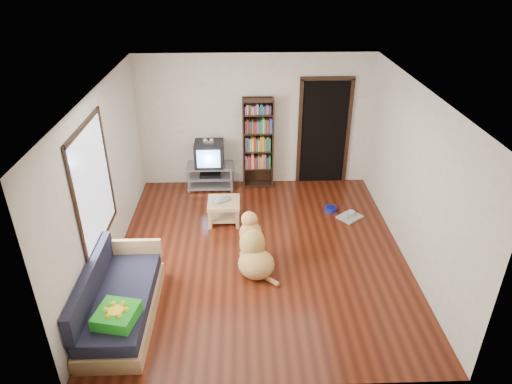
{
  "coord_description": "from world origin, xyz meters",
  "views": [
    {
      "loc": [
        -0.26,
        -5.91,
        4.28
      ],
      "look_at": [
        -0.05,
        0.36,
        0.9
      ],
      "focal_mm": 32.0,
      "sensor_mm": 36.0,
      "label": 1
    }
  ],
  "objects_px": {
    "dog_bowl": "(331,209)",
    "coffee_table": "(224,207)",
    "sofa": "(119,302)",
    "tv_stand": "(210,175)",
    "laptop": "(224,201)",
    "green_cushion": "(117,315)",
    "grey_rag": "(350,217)",
    "bookshelf": "(258,139)",
    "crt_tv": "(209,153)",
    "dog": "(254,250)"
  },
  "relations": [
    {
      "from": "tv_stand",
      "to": "crt_tv",
      "type": "height_order",
      "value": "crt_tv"
    },
    {
      "from": "laptop",
      "to": "green_cushion",
      "type": "bearing_deg",
      "value": -145.36
    },
    {
      "from": "dog",
      "to": "bookshelf",
      "type": "bearing_deg",
      "value": 86.58
    },
    {
      "from": "dog_bowl",
      "to": "coffee_table",
      "type": "relative_size",
      "value": 0.4
    },
    {
      "from": "laptop",
      "to": "tv_stand",
      "type": "distance_m",
      "value": 1.36
    },
    {
      "from": "green_cushion",
      "to": "laptop",
      "type": "height_order",
      "value": "green_cushion"
    },
    {
      "from": "grey_rag",
      "to": "bookshelf",
      "type": "xyz_separation_m",
      "value": [
        -1.6,
        1.34,
        0.99
      ]
    },
    {
      "from": "tv_stand",
      "to": "crt_tv",
      "type": "distance_m",
      "value": 0.47
    },
    {
      "from": "dog_bowl",
      "to": "bookshelf",
      "type": "distance_m",
      "value": 1.95
    },
    {
      "from": "laptop",
      "to": "bookshelf",
      "type": "height_order",
      "value": "bookshelf"
    },
    {
      "from": "grey_rag",
      "to": "sofa",
      "type": "relative_size",
      "value": 0.22
    },
    {
      "from": "crt_tv",
      "to": "dog",
      "type": "relative_size",
      "value": 0.6
    },
    {
      "from": "tv_stand",
      "to": "laptop",
      "type": "bearing_deg",
      "value": -76.84
    },
    {
      "from": "green_cushion",
      "to": "dog",
      "type": "bearing_deg",
      "value": 54.58
    },
    {
      "from": "dog",
      "to": "coffee_table",
      "type": "bearing_deg",
      "value": 109.88
    },
    {
      "from": "tv_stand",
      "to": "dog",
      "type": "height_order",
      "value": "dog"
    },
    {
      "from": "coffee_table",
      "to": "dog",
      "type": "height_order",
      "value": "dog"
    },
    {
      "from": "grey_rag",
      "to": "crt_tv",
      "type": "relative_size",
      "value": 0.69
    },
    {
      "from": "dog_bowl",
      "to": "grey_rag",
      "type": "bearing_deg",
      "value": -39.81
    },
    {
      "from": "green_cushion",
      "to": "grey_rag",
      "type": "bearing_deg",
      "value": 52.27
    },
    {
      "from": "dog_bowl",
      "to": "tv_stand",
      "type": "distance_m",
      "value": 2.47
    },
    {
      "from": "dog",
      "to": "tv_stand",
      "type": "bearing_deg",
      "value": 106.78
    },
    {
      "from": "dog",
      "to": "grey_rag",
      "type": "bearing_deg",
      "value": 37.85
    },
    {
      "from": "dog_bowl",
      "to": "tv_stand",
      "type": "bearing_deg",
      "value": 156.16
    },
    {
      "from": "green_cushion",
      "to": "coffee_table",
      "type": "xyz_separation_m",
      "value": [
        1.16,
        2.83,
        -0.22
      ]
    },
    {
      "from": "bookshelf",
      "to": "dog",
      "type": "distance_m",
      "value": 2.8
    },
    {
      "from": "dog_bowl",
      "to": "bookshelf",
      "type": "height_order",
      "value": "bookshelf"
    },
    {
      "from": "crt_tv",
      "to": "bookshelf",
      "type": "distance_m",
      "value": 0.99
    },
    {
      "from": "tv_stand",
      "to": "coffee_table",
      "type": "xyz_separation_m",
      "value": [
        0.31,
        -1.28,
        0.01
      ]
    },
    {
      "from": "dog_bowl",
      "to": "sofa",
      "type": "bearing_deg",
      "value": -140.73
    },
    {
      "from": "tv_stand",
      "to": "sofa",
      "type": "bearing_deg",
      "value": -105.02
    },
    {
      "from": "tv_stand",
      "to": "bookshelf",
      "type": "relative_size",
      "value": 0.5
    },
    {
      "from": "dog_bowl",
      "to": "crt_tv",
      "type": "height_order",
      "value": "crt_tv"
    },
    {
      "from": "laptop",
      "to": "sofa",
      "type": "height_order",
      "value": "sofa"
    },
    {
      "from": "green_cushion",
      "to": "coffee_table",
      "type": "relative_size",
      "value": 0.82
    },
    {
      "from": "bookshelf",
      "to": "coffee_table",
      "type": "distance_m",
      "value": 1.68
    },
    {
      "from": "green_cushion",
      "to": "grey_rag",
      "type": "distance_m",
      "value": 4.47
    },
    {
      "from": "green_cushion",
      "to": "grey_rag",
      "type": "relative_size",
      "value": 1.13
    },
    {
      "from": "bookshelf",
      "to": "dog",
      "type": "bearing_deg",
      "value": -93.42
    },
    {
      "from": "bookshelf",
      "to": "coffee_table",
      "type": "bearing_deg",
      "value": -115.05
    },
    {
      "from": "grey_rag",
      "to": "green_cushion",
      "type": "bearing_deg",
      "value": -139.85
    },
    {
      "from": "coffee_table",
      "to": "crt_tv",
      "type": "bearing_deg",
      "value": 103.23
    },
    {
      "from": "green_cushion",
      "to": "grey_rag",
      "type": "height_order",
      "value": "green_cushion"
    },
    {
      "from": "laptop",
      "to": "dog_bowl",
      "type": "xyz_separation_m",
      "value": [
        1.94,
        0.32,
        -0.37
      ]
    },
    {
      "from": "bookshelf",
      "to": "coffee_table",
      "type": "height_order",
      "value": "bookshelf"
    },
    {
      "from": "dog_bowl",
      "to": "coffee_table",
      "type": "distance_m",
      "value": 1.98
    },
    {
      "from": "grey_rag",
      "to": "tv_stand",
      "type": "height_order",
      "value": "tv_stand"
    },
    {
      "from": "bookshelf",
      "to": "laptop",
      "type": "bearing_deg",
      "value": -114.58
    },
    {
      "from": "green_cushion",
      "to": "sofa",
      "type": "height_order",
      "value": "sofa"
    },
    {
      "from": "dog_bowl",
      "to": "sofa",
      "type": "distance_m",
      "value": 4.17
    }
  ]
}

